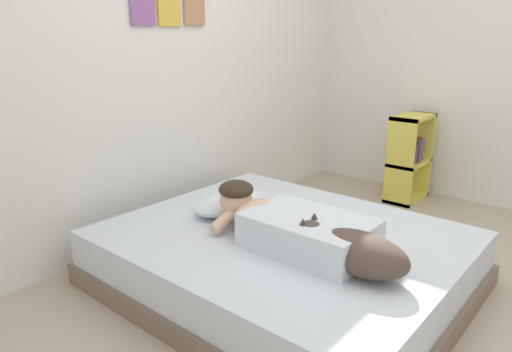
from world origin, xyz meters
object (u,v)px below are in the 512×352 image
object	(u,v)px
person_lying	(287,224)
bookshelf	(409,157)
pillow	(230,203)
cell_phone	(316,243)
coffee_cup	(251,205)
bed	(283,259)
dog	(353,251)

from	to	relation	value
person_lying	bookshelf	distance (m)	2.00
pillow	person_lying	world-z (taller)	person_lying
cell_phone	coffee_cup	bearing A→B (deg)	74.92
bed	cell_phone	distance (m)	0.29
cell_phone	person_lying	bearing A→B (deg)	120.66
pillow	dog	bearing A→B (deg)	-102.17
person_lying	cell_phone	bearing A→B (deg)	-59.34
bed	cell_phone	world-z (taller)	cell_phone
cell_phone	bed	bearing A→B (deg)	85.20
person_lying	bookshelf	world-z (taller)	bookshelf
bed	person_lying	bearing A→B (deg)	-136.72
bookshelf	dog	bearing A→B (deg)	-164.35
pillow	bookshelf	bearing A→B (deg)	-12.21
bed	person_lying	size ratio (longest dim) A/B	2.08
bookshelf	bed	bearing A→B (deg)	-178.24
pillow	coffee_cup	size ratio (longest dim) A/B	4.16
pillow	coffee_cup	xyz separation A→B (m)	(0.09, -0.09, -0.02)
bed	person_lying	world-z (taller)	person_lying
dog	bookshelf	distance (m)	2.13
dog	coffee_cup	world-z (taller)	dog
cell_phone	bookshelf	size ratio (longest dim) A/B	0.19
dog	cell_phone	distance (m)	0.34
pillow	cell_phone	size ratio (longest dim) A/B	3.71
pillow	dog	xyz separation A→B (m)	(-0.21, -0.97, 0.05)
coffee_cup	bed	bearing A→B (deg)	-111.12
person_lying	cell_phone	size ratio (longest dim) A/B	6.57
coffee_cup	cell_phone	xyz separation A→B (m)	(-0.16, -0.59, -0.03)
cell_phone	bookshelf	world-z (taller)	bookshelf
dog	pillow	bearing A→B (deg)	77.83
bed	dog	world-z (taller)	dog
person_lying	dog	world-z (taller)	person_lying
person_lying	pillow	bearing A→B (deg)	74.98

